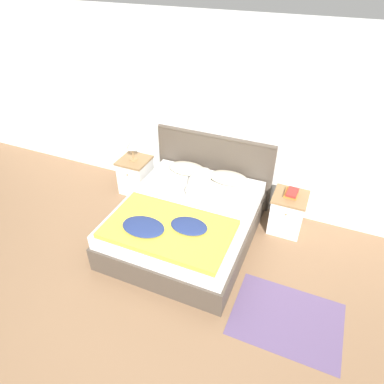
% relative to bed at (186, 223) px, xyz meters
% --- Properties ---
extents(ground_plane, '(16.00, 16.00, 0.00)m').
position_rel_bed_xyz_m(ground_plane, '(-0.14, -1.08, -0.25)').
color(ground_plane, '#896647').
extents(wall_back, '(9.00, 0.06, 2.55)m').
position_rel_bed_xyz_m(wall_back, '(-0.14, 1.05, 1.02)').
color(wall_back, white).
rests_on(wall_back, ground_plane).
extents(bed, '(1.64, 1.91, 0.51)m').
position_rel_bed_xyz_m(bed, '(0.00, 0.00, 0.00)').
color(bed, '#4C4238').
rests_on(bed, ground_plane).
extents(headboard, '(1.72, 0.06, 1.05)m').
position_rel_bed_xyz_m(headboard, '(0.00, 0.98, 0.29)').
color(headboard, '#4C4238').
rests_on(headboard, ground_plane).
extents(nightstand_left, '(0.43, 0.45, 0.55)m').
position_rel_bed_xyz_m(nightstand_left, '(-1.16, 0.69, 0.02)').
color(nightstand_left, white).
rests_on(nightstand_left, ground_plane).
extents(nightstand_right, '(0.43, 0.45, 0.55)m').
position_rel_bed_xyz_m(nightstand_right, '(1.16, 0.69, 0.02)').
color(nightstand_right, white).
rests_on(nightstand_right, ground_plane).
extents(pillow_left, '(0.54, 0.33, 0.11)m').
position_rel_bed_xyz_m(pillow_left, '(-0.31, 0.74, 0.32)').
color(pillow_left, beige).
rests_on(pillow_left, bed).
extents(pillow_right, '(0.54, 0.33, 0.11)m').
position_rel_bed_xyz_m(pillow_right, '(0.31, 0.74, 0.32)').
color(pillow_right, beige).
rests_on(pillow_right, bed).
extents(quilt, '(1.42, 0.86, 0.11)m').
position_rel_bed_xyz_m(quilt, '(-0.01, -0.49, 0.30)').
color(quilt, yellow).
rests_on(quilt, bed).
extents(dog, '(0.28, 0.74, 0.18)m').
position_rel_bed_xyz_m(dog, '(-0.03, 0.50, 0.34)').
color(dog, silver).
rests_on(dog, bed).
extents(book_stack, '(0.16, 0.23, 0.06)m').
position_rel_bed_xyz_m(book_stack, '(1.16, 0.72, 0.32)').
color(book_stack, orange).
rests_on(book_stack, nightstand_right).
extents(table_lamp, '(0.17, 0.17, 0.33)m').
position_rel_bed_xyz_m(table_lamp, '(-1.16, 0.69, 0.54)').
color(table_lamp, '#9E7A4C').
rests_on(table_lamp, nightstand_left).
extents(rug, '(1.11, 0.84, 0.00)m').
position_rel_bed_xyz_m(rug, '(1.45, -0.71, -0.25)').
color(rug, '#604C75').
rests_on(rug, ground_plane).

